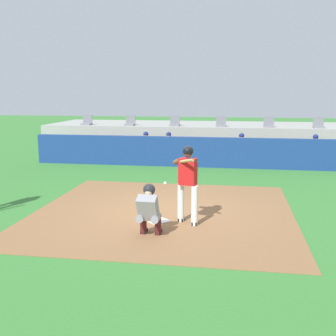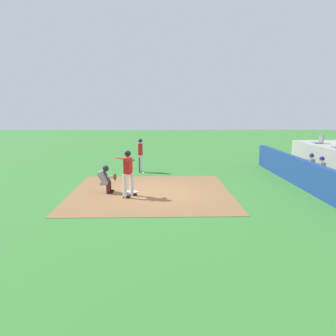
{
  "view_description": "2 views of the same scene",
  "coord_description": "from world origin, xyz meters",
  "px_view_note": "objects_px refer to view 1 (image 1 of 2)",
  "views": [
    {
      "loc": [
        1.71,
        -9.84,
        2.98
      ],
      "look_at": [
        0.0,
        0.7,
        1.0
      ],
      "focal_mm": 43.95,
      "sensor_mm": 36.0,
      "label": 1
    },
    {
      "loc": [
        13.24,
        0.33,
        3.36
      ],
      "look_at": [
        0.0,
        0.7,
        1.0
      ],
      "focal_mm": 35.89,
      "sensor_mm": 36.0,
      "label": 2
    }
  ],
  "objects_px": {
    "catcher_crouched": "(149,208)",
    "dugout_player_2": "(241,148)",
    "dugout_player_1": "(168,147)",
    "stadium_seat_3": "(221,124)",
    "dugout_player_0": "(145,146)",
    "dugout_player_3": "(315,150)",
    "batter_at_plate": "(187,180)",
    "stadium_seat_2": "(175,123)",
    "stadium_seat_0": "(87,122)",
    "stadium_seat_1": "(130,123)",
    "stadium_seat_4": "(269,124)",
    "stadium_seat_5": "(319,125)",
    "home_plate": "(158,221)"
  },
  "relations": [
    {
      "from": "stadium_seat_1",
      "to": "stadium_seat_4",
      "type": "distance_m",
      "value": 6.5
    },
    {
      "from": "dugout_player_2",
      "to": "stadium_seat_1",
      "type": "xyz_separation_m",
      "value": [
        -5.26,
        2.03,
        0.86
      ]
    },
    {
      "from": "home_plate",
      "to": "stadium_seat_3",
      "type": "distance_m",
      "value": 10.35
    },
    {
      "from": "home_plate",
      "to": "stadium_seat_2",
      "type": "bearing_deg",
      "value": 96.08
    },
    {
      "from": "dugout_player_0",
      "to": "stadium_seat_1",
      "type": "relative_size",
      "value": 2.71
    },
    {
      "from": "stadium_seat_1",
      "to": "stadium_seat_4",
      "type": "xyz_separation_m",
      "value": [
        6.5,
        0.0,
        0.0
      ]
    },
    {
      "from": "dugout_player_3",
      "to": "batter_at_plate",
      "type": "bearing_deg",
      "value": -117.59
    },
    {
      "from": "batter_at_plate",
      "to": "stadium_seat_1",
      "type": "distance_m",
      "value": 10.96
    },
    {
      "from": "batter_at_plate",
      "to": "stadium_seat_3",
      "type": "xyz_separation_m",
      "value": [
        0.39,
        10.21,
        0.5
      ]
    },
    {
      "from": "stadium_seat_0",
      "to": "stadium_seat_1",
      "type": "xyz_separation_m",
      "value": [
        2.17,
        0.0,
        0.0
      ]
    },
    {
      "from": "dugout_player_0",
      "to": "dugout_player_1",
      "type": "relative_size",
      "value": 1.0
    },
    {
      "from": "dugout_player_1",
      "to": "catcher_crouched",
      "type": "bearing_deg",
      "value": -83.33
    },
    {
      "from": "catcher_crouched",
      "to": "stadium_seat_3",
      "type": "height_order",
      "value": "stadium_seat_3"
    },
    {
      "from": "dugout_player_3",
      "to": "stadium_seat_4",
      "type": "height_order",
      "value": "stadium_seat_4"
    },
    {
      "from": "batter_at_plate",
      "to": "stadium_seat_5",
      "type": "xyz_separation_m",
      "value": [
        4.73,
        10.21,
        0.5
      ]
    },
    {
      "from": "dugout_player_2",
      "to": "stadium_seat_2",
      "type": "height_order",
      "value": "stadium_seat_2"
    },
    {
      "from": "stadium_seat_2",
      "to": "stadium_seat_5",
      "type": "xyz_separation_m",
      "value": [
        6.5,
        0.0,
        0.0
      ]
    },
    {
      "from": "catcher_crouched",
      "to": "dugout_player_2",
      "type": "distance_m",
      "value": 9.34
    },
    {
      "from": "stadium_seat_0",
      "to": "dugout_player_1",
      "type": "bearing_deg",
      "value": -25.05
    },
    {
      "from": "stadium_seat_3",
      "to": "stadium_seat_0",
      "type": "bearing_deg",
      "value": 180.0
    },
    {
      "from": "stadium_seat_4",
      "to": "stadium_seat_3",
      "type": "bearing_deg",
      "value": 180.0
    },
    {
      "from": "dugout_player_0",
      "to": "dugout_player_3",
      "type": "bearing_deg",
      "value": 0.0
    },
    {
      "from": "stadium_seat_5",
      "to": "stadium_seat_3",
      "type": "bearing_deg",
      "value": 180.0
    },
    {
      "from": "stadium_seat_3",
      "to": "batter_at_plate",
      "type": "bearing_deg",
      "value": -92.2
    },
    {
      "from": "home_plate",
      "to": "stadium_seat_5",
      "type": "height_order",
      "value": "stadium_seat_5"
    },
    {
      "from": "dugout_player_3",
      "to": "stadium_seat_3",
      "type": "relative_size",
      "value": 2.71
    },
    {
      "from": "stadium_seat_1",
      "to": "stadium_seat_2",
      "type": "xyz_separation_m",
      "value": [
        2.17,
        0.0,
        0.0
      ]
    },
    {
      "from": "dugout_player_0",
      "to": "stadium_seat_3",
      "type": "distance_m",
      "value": 3.85
    },
    {
      "from": "stadium_seat_0",
      "to": "stadium_seat_4",
      "type": "bearing_deg",
      "value": 0.0
    },
    {
      "from": "dugout_player_0",
      "to": "dugout_player_3",
      "type": "height_order",
      "value": "same"
    },
    {
      "from": "dugout_player_1",
      "to": "dugout_player_3",
      "type": "relative_size",
      "value": 1.0
    },
    {
      "from": "home_plate",
      "to": "stadium_seat_4",
      "type": "bearing_deg",
      "value": 72.29
    },
    {
      "from": "dugout_player_3",
      "to": "stadium_seat_4",
      "type": "relative_size",
      "value": 2.71
    },
    {
      "from": "home_plate",
      "to": "dugout_player_2",
      "type": "xyz_separation_m",
      "value": [
        2.01,
        8.14,
        0.65
      ]
    },
    {
      "from": "stadium_seat_1",
      "to": "stadium_seat_0",
      "type": "bearing_deg",
      "value": 180.0
    },
    {
      "from": "stadium_seat_0",
      "to": "stadium_seat_2",
      "type": "xyz_separation_m",
      "value": [
        4.33,
        0.0,
        0.0
      ]
    },
    {
      "from": "dugout_player_0",
      "to": "stadium_seat_4",
      "type": "xyz_separation_m",
      "value": [
        5.31,
        2.03,
        0.86
      ]
    },
    {
      "from": "stadium_seat_1",
      "to": "stadium_seat_3",
      "type": "height_order",
      "value": "same"
    },
    {
      "from": "dugout_player_0",
      "to": "stadium_seat_0",
      "type": "relative_size",
      "value": 2.71
    },
    {
      "from": "home_plate",
      "to": "stadium_seat_0",
      "type": "relative_size",
      "value": 0.92
    },
    {
      "from": "dugout_player_1",
      "to": "stadium_seat_0",
      "type": "distance_m",
      "value": 4.88
    },
    {
      "from": "dugout_player_0",
      "to": "dugout_player_2",
      "type": "xyz_separation_m",
      "value": [
        4.07,
        0.0,
        0.0
      ]
    },
    {
      "from": "stadium_seat_0",
      "to": "stadium_seat_3",
      "type": "xyz_separation_m",
      "value": [
        6.5,
        0.0,
        0.0
      ]
    },
    {
      "from": "dugout_player_1",
      "to": "stadium_seat_3",
      "type": "distance_m",
      "value": 3.08
    },
    {
      "from": "stadium_seat_2",
      "to": "stadium_seat_4",
      "type": "bearing_deg",
      "value": 0.0
    },
    {
      "from": "catcher_crouched",
      "to": "stadium_seat_0",
      "type": "height_order",
      "value": "stadium_seat_0"
    },
    {
      "from": "stadium_seat_0",
      "to": "stadium_seat_1",
      "type": "height_order",
      "value": "same"
    },
    {
      "from": "dugout_player_1",
      "to": "dugout_player_3",
      "type": "bearing_deg",
      "value": 0.0
    },
    {
      "from": "stadium_seat_4",
      "to": "batter_at_plate",
      "type": "bearing_deg",
      "value": -104.07
    },
    {
      "from": "catcher_crouched",
      "to": "stadium_seat_3",
      "type": "distance_m",
      "value": 11.25
    }
  ]
}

